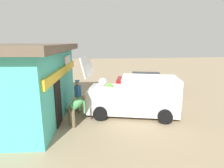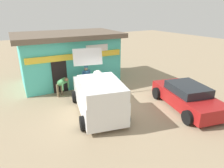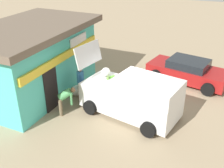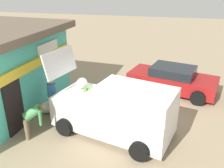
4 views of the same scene
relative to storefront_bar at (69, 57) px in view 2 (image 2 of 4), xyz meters
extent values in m
plane|color=#9E896B|center=(0.59, -5.18, -1.77)|extent=(60.00, 60.00, 0.00)
cube|color=#4CC6B7|center=(0.00, 0.01, -0.20)|extent=(6.62, 4.13, 3.14)
cube|color=yellow|center=(-0.14, -1.87, 0.43)|extent=(6.03, 0.58, 0.36)
cube|color=black|center=(-1.28, -1.76, -0.77)|extent=(0.90, 0.13, 2.00)
cube|color=white|center=(1.25, -1.96, 0.74)|extent=(1.50, 0.17, 0.60)
cube|color=brown|center=(0.00, 0.01, 1.52)|extent=(7.38, 4.89, 0.31)
cube|color=white|center=(-0.47, -5.21, -1.03)|extent=(2.88, 4.61, 1.12)
cube|color=white|center=(-0.67, -5.99, -0.17)|extent=(2.40, 3.02, 0.59)
cube|color=black|center=(-0.99, -7.23, -0.20)|extent=(1.56, 0.47, 0.45)
cube|color=white|center=(0.09, -3.02, 0.60)|extent=(1.70, 0.69, 0.97)
ellipsoid|color=silver|center=(0.31, -3.78, -0.26)|extent=(0.49, 0.41, 0.41)
ellipsoid|color=silver|center=(0.28, -3.79, -0.26)|extent=(0.49, 0.41, 0.41)
cylinder|color=#6A9145|center=(0.04, -4.00, -0.40)|extent=(0.21, 0.14, 0.13)
cylinder|color=#61B741|center=(-0.02, -4.25, -0.41)|extent=(0.23, 0.21, 0.11)
cylinder|color=#61B23C|center=(0.20, -4.16, -0.40)|extent=(0.24, 0.23, 0.13)
cube|color=black|center=(0.07, -3.09, -1.51)|extent=(1.74, 0.52, 0.16)
cube|color=red|center=(-0.63, -2.90, -0.97)|extent=(0.15, 0.09, 0.20)
cube|color=red|center=(0.78, -3.27, -0.97)|extent=(0.15, 0.09, 0.20)
cylinder|color=black|center=(-1.81, -6.37, -1.44)|extent=(0.37, 0.68, 0.65)
cylinder|color=black|center=(0.14, -6.87, -1.44)|extent=(0.37, 0.68, 0.65)
cylinder|color=black|center=(-1.08, -3.55, -1.44)|extent=(0.37, 0.68, 0.65)
cylinder|color=black|center=(0.86, -4.05, -1.44)|extent=(0.37, 0.68, 0.65)
cube|color=maroon|center=(3.75, -7.28, -1.24)|extent=(2.81, 4.57, 0.69)
cube|color=#1E2328|center=(3.75, -7.28, -0.69)|extent=(2.04, 2.38, 0.42)
cylinder|color=black|center=(5.05, -6.12, -1.43)|extent=(0.38, 0.70, 0.67)
cylinder|color=black|center=(3.19, -5.63, -1.43)|extent=(0.38, 0.70, 0.67)
cylinder|color=black|center=(4.31, -8.93, -1.43)|extent=(0.38, 0.70, 0.67)
cylinder|color=black|center=(2.45, -8.43, -1.43)|extent=(0.38, 0.70, 0.67)
cylinder|color=#726047|center=(0.00, -2.53, -1.36)|extent=(0.15, 0.15, 0.81)
cylinder|color=#726047|center=(0.34, -2.48, -1.36)|extent=(0.15, 0.15, 0.81)
cylinder|color=#3872B2|center=(0.17, -2.50, -0.66)|extent=(0.38, 0.38, 0.58)
sphere|color=tan|center=(0.17, -2.50, -0.26)|extent=(0.22, 0.22, 0.22)
cylinder|color=#3872B2|center=(0.17, -2.50, -0.13)|extent=(0.24, 0.24, 0.05)
cylinder|color=#3872B2|center=(-0.07, -2.53, -0.65)|extent=(0.09, 0.09, 0.55)
cylinder|color=#3872B2|center=(0.41, -2.48, -0.65)|extent=(0.09, 0.09, 0.55)
cylinder|color=#726047|center=(-1.37, -2.23, -1.36)|extent=(0.15, 0.15, 0.81)
cylinder|color=#726047|center=(-1.67, -2.39, -1.36)|extent=(0.15, 0.15, 0.81)
cylinder|color=#4C9959|center=(-1.40, -2.53, -0.81)|extent=(0.62, 0.75, 0.58)
sphere|color=brown|center=(-1.23, -2.83, -0.61)|extent=(0.22, 0.22, 0.22)
cylinder|color=#4C9959|center=(-1.07, -2.63, -0.94)|extent=(0.09, 0.09, 0.55)
cylinder|color=#4C9959|center=(-1.49, -2.86, -0.94)|extent=(0.09, 0.09, 0.55)
ellipsoid|color=silver|center=(0.30, -2.22, -1.52)|extent=(0.96, 0.89, 0.50)
cylinder|color=#6CA139|center=(0.49, -2.46, -1.71)|extent=(0.24, 0.30, 0.11)
cylinder|color=#68A23C|center=(0.52, -2.51, -1.69)|extent=(0.34, 0.32, 0.16)
cylinder|color=#608F38|center=(0.48, -2.06, -1.70)|extent=(0.31, 0.25, 0.13)
cylinder|color=#71A944|center=(0.17, -2.03, -1.71)|extent=(0.30, 0.18, 0.12)
cylinder|color=#BF3F33|center=(1.78, -3.16, -1.58)|extent=(0.33, 0.33, 0.37)
camera|label=1|loc=(-8.82, -3.07, 1.77)|focal=28.87mm
camera|label=2|loc=(-4.59, -13.35, 3.19)|focal=31.79mm
camera|label=3|loc=(-10.34, -7.92, 4.93)|focal=43.01mm
camera|label=4|loc=(-7.97, -6.96, 3.47)|focal=39.13mm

